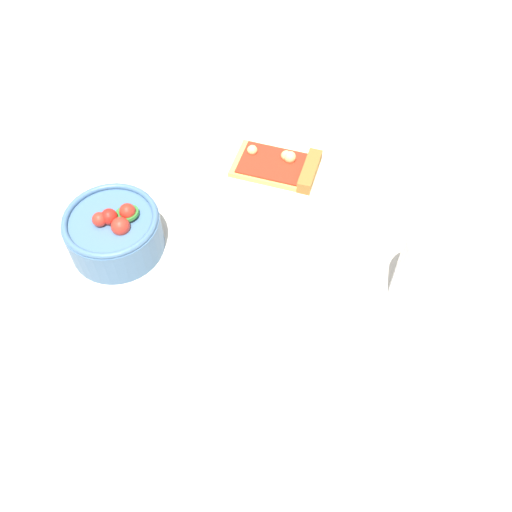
# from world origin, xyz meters

# --- Properties ---
(ground_plane) EXTENTS (2.40, 2.40, 0.00)m
(ground_plane) POSITION_xyz_m (0.00, 0.00, 0.00)
(ground_plane) COLOR beige
(ground_plane) RESTS_ON ground
(plate) EXTENTS (0.25, 0.25, 0.01)m
(plate) POSITION_xyz_m (0.03, -0.00, 0.01)
(plate) COLOR silver
(plate) RESTS_ON ground_plane
(pizza_slice_main) EXTENTS (0.11, 0.14, 0.02)m
(pizza_slice_main) POSITION_xyz_m (0.06, -0.00, 0.02)
(pizza_slice_main) COLOR #E5B256
(pizza_slice_main) RESTS_ON plate
(salad_bowl) EXTENTS (0.13, 0.13, 0.08)m
(salad_bowl) POSITION_xyz_m (-0.18, 0.11, 0.03)
(salad_bowl) COLOR #4C7299
(salad_bowl) RESTS_ON ground_plane
(soda_glass) EXTENTS (0.08, 0.08, 0.12)m
(soda_glass) POSITION_xyz_m (-0.02, -0.27, 0.06)
(soda_glass) COLOR silver
(soda_glass) RESTS_ON ground_plane
(paper_napkin) EXTENTS (0.14, 0.12, 0.00)m
(paper_napkin) POSITION_xyz_m (-0.23, -0.11, 0.00)
(paper_napkin) COLOR silver
(paper_napkin) RESTS_ON ground_plane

